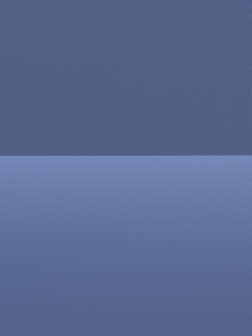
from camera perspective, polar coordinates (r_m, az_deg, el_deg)
name	(u,v)px	position (r m, az deg, el deg)	size (l,w,h in m)	color
ground_plane	(115,152)	(36.82, -1.76, 2.46)	(120.00, 120.00, 0.00)	#232326
sidewalk_left	(57,151)	(37.29, -10.56, 2.52)	(2.40, 110.00, 0.15)	#ADA89E
sidewalk_right	(172,151)	(37.21, 7.06, 2.58)	(2.40, 110.00, 0.15)	#9E9991
building_left_far	(27,67)	(53.96, -14.87, 14.79)	(11.98, 22.84, 21.18)	#B2A893
building_right_far	(220,46)	(45.53, 14.15, 17.67)	(8.26, 14.84, 23.15)	#4C515B
transit_bus	(172,170)	(6.60, 7.06, -0.38)	(2.78, 11.53, 3.05)	#33478C
car_black_suv	(79,148)	(30.00, -7.21, 3.09)	(1.87, 4.74, 1.62)	black
car_white_van	(125,140)	(47.16, -0.22, 4.34)	(1.73, 4.77, 1.62)	silver
car_blue_hatchback	(68,154)	(23.12, -8.93, 2.08)	(1.84, 4.71, 1.62)	#4C6BB7
car_yellow_taxi	(37,172)	(14.50, -13.45, -0.60)	(1.77, 4.23, 1.62)	yellow
car_grey_wagon	(134,157)	(21.06, 1.25, 1.72)	(1.76, 4.29, 1.62)	slate
box_truck	(142,135)	(37.88, 2.50, 5.10)	(2.30, 7.50, 3.05)	#A51919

